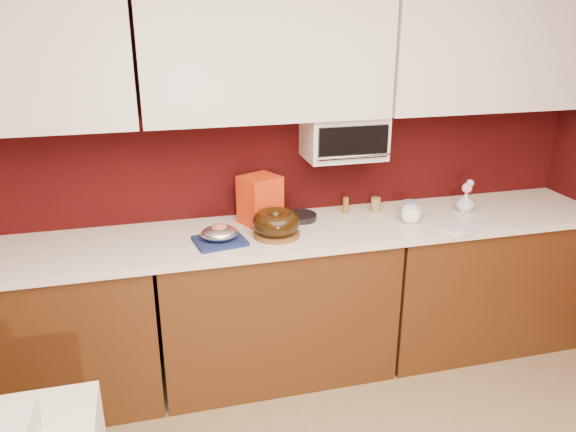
# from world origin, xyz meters

# --- Properties ---
(wall_back) EXTENTS (4.00, 0.02, 2.50)m
(wall_back) POSITION_xyz_m (0.00, 2.25, 1.25)
(wall_back) COLOR #340707
(wall_back) RESTS_ON floor
(base_cabinet_left) EXTENTS (1.31, 0.58, 0.86)m
(base_cabinet_left) POSITION_xyz_m (-1.33, 1.94, 0.43)
(base_cabinet_left) COLOR #49260E
(base_cabinet_left) RESTS_ON floor
(base_cabinet_center) EXTENTS (1.31, 0.58, 0.86)m
(base_cabinet_center) POSITION_xyz_m (0.00, 1.94, 0.43)
(base_cabinet_center) COLOR #49260E
(base_cabinet_center) RESTS_ON floor
(base_cabinet_right) EXTENTS (1.31, 0.58, 0.86)m
(base_cabinet_right) POSITION_xyz_m (1.33, 1.94, 0.43)
(base_cabinet_right) COLOR #49260E
(base_cabinet_right) RESTS_ON floor
(countertop) EXTENTS (4.00, 0.62, 0.04)m
(countertop) POSITION_xyz_m (0.00, 1.94, 0.88)
(countertop) COLOR silver
(countertop) RESTS_ON base_cabinet_center
(upper_cabinet_center) EXTENTS (1.31, 0.33, 0.70)m
(upper_cabinet_center) POSITION_xyz_m (0.00, 2.08, 1.85)
(upper_cabinet_center) COLOR white
(upper_cabinet_center) RESTS_ON wall_back
(upper_cabinet_right) EXTENTS (1.31, 0.33, 0.70)m
(upper_cabinet_right) POSITION_xyz_m (1.33, 2.08, 1.85)
(upper_cabinet_right) COLOR white
(upper_cabinet_right) RESTS_ON wall_back
(toaster_oven) EXTENTS (0.45, 0.30, 0.25)m
(toaster_oven) POSITION_xyz_m (0.45, 2.10, 1.38)
(toaster_oven) COLOR white
(toaster_oven) RESTS_ON upper_cabinet_center
(toaster_oven_door) EXTENTS (0.40, 0.02, 0.18)m
(toaster_oven_door) POSITION_xyz_m (0.45, 1.94, 1.38)
(toaster_oven_door) COLOR black
(toaster_oven_door) RESTS_ON toaster_oven
(toaster_oven_handle) EXTENTS (0.42, 0.02, 0.02)m
(toaster_oven_handle) POSITION_xyz_m (0.45, 1.93, 1.30)
(toaster_oven_handle) COLOR silver
(toaster_oven_handle) RESTS_ON toaster_oven
(cake_base) EXTENTS (0.33, 0.33, 0.02)m
(cake_base) POSITION_xyz_m (-0.01, 1.87, 0.91)
(cake_base) COLOR brown
(cake_base) RESTS_ON countertop
(bundt_cake) EXTENTS (0.27, 0.27, 0.10)m
(bundt_cake) POSITION_xyz_m (-0.01, 1.87, 0.98)
(bundt_cake) COLOR black
(bundt_cake) RESTS_ON cake_base
(navy_towel) EXTENTS (0.29, 0.26, 0.02)m
(navy_towel) POSITION_xyz_m (-0.32, 1.85, 0.91)
(navy_towel) COLOR navy
(navy_towel) RESTS_ON countertop
(foil_ham_nest) EXTENTS (0.23, 0.21, 0.07)m
(foil_ham_nest) POSITION_xyz_m (-0.32, 1.85, 0.96)
(foil_ham_nest) COLOR white
(foil_ham_nest) RESTS_ON navy_towel
(roasted_ham) EXTENTS (0.10, 0.09, 0.06)m
(roasted_ham) POSITION_xyz_m (-0.32, 1.85, 0.98)
(roasted_ham) COLOR #B16451
(roasted_ham) RESTS_ON foil_ham_nest
(pandoro_box) EXTENTS (0.26, 0.25, 0.28)m
(pandoro_box) POSITION_xyz_m (-0.05, 2.09, 1.04)
(pandoro_box) COLOR #B3140B
(pandoro_box) RESTS_ON countertop
(dark_pan) EXTENTS (0.21, 0.21, 0.03)m
(dark_pan) POSITION_xyz_m (0.19, 2.08, 0.92)
(dark_pan) COLOR black
(dark_pan) RESTS_ON countertop
(coffee_mug) EXTENTS (0.12, 0.12, 0.11)m
(coffee_mug) POSITION_xyz_m (0.79, 1.87, 0.96)
(coffee_mug) COLOR white
(coffee_mug) RESTS_ON countertop
(blue_jar) EXTENTS (0.09, 0.09, 0.09)m
(blue_jar) POSITION_xyz_m (0.84, 1.98, 0.95)
(blue_jar) COLOR #1B3897
(blue_jar) RESTS_ON countertop
(flower_vase) EXTENTS (0.10, 0.10, 0.13)m
(flower_vase) POSITION_xyz_m (1.20, 1.97, 0.97)
(flower_vase) COLOR silver
(flower_vase) RESTS_ON countertop
(flower_pink) EXTENTS (0.06, 0.06, 0.06)m
(flower_pink) POSITION_xyz_m (1.20, 1.97, 1.05)
(flower_pink) COLOR pink
(flower_pink) RESTS_ON flower_vase
(flower_blue) EXTENTS (0.05, 0.05, 0.05)m
(flower_blue) POSITION_xyz_m (1.23, 1.99, 1.07)
(flower_blue) COLOR #99CDF5
(flower_blue) RESTS_ON flower_vase
(china_plate) EXTENTS (0.22, 0.22, 0.01)m
(china_plate) POSITION_xyz_m (1.01, 1.73, 0.91)
(china_plate) COLOR white
(china_plate) RESTS_ON countertop
(amber_bottle) EXTENTS (0.04, 0.04, 0.10)m
(amber_bottle) POSITION_xyz_m (0.48, 2.12, 0.95)
(amber_bottle) COLOR brown
(amber_bottle) RESTS_ON countertop
(paper_cup) EXTENTS (0.07, 0.07, 0.09)m
(paper_cup) POSITION_xyz_m (0.67, 2.10, 0.94)
(paper_cup) COLOR olive
(paper_cup) RESTS_ON countertop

